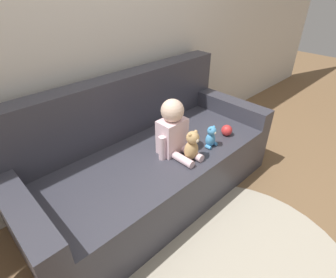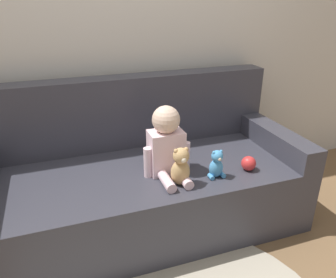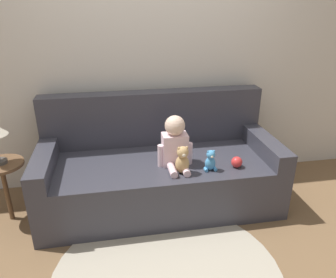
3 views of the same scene
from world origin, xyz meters
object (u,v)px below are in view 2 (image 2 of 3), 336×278
Objects in this scene: couch at (142,179)px; toy_ball at (249,163)px; person_baby at (167,145)px; plush_toy_side at (216,165)px; teddy_bear_brown at (181,167)px.

couch is 0.74m from toy_ball.
couch reaches higher than person_baby.
person_baby reaches higher than plush_toy_side.
person_baby is at bearing 150.23° from plush_toy_side.
person_baby is 0.55m from toy_ball.
person_baby is 2.40× the size of plush_toy_side.
couch is 22.28× the size of toy_ball.
couch reaches higher than toy_ball.
toy_ball is (0.63, -0.34, 0.19)m from couch.
teddy_bear_brown is 2.54× the size of toy_ball.
teddy_bear_brown is at bearing -79.71° from person_baby.
couch is at bearing 112.31° from teddy_bear_brown.
person_baby is at bearing 164.12° from toy_ball.
plush_toy_side is at bearing -41.95° from couch.
plush_toy_side is at bearing -177.66° from toy_ball.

